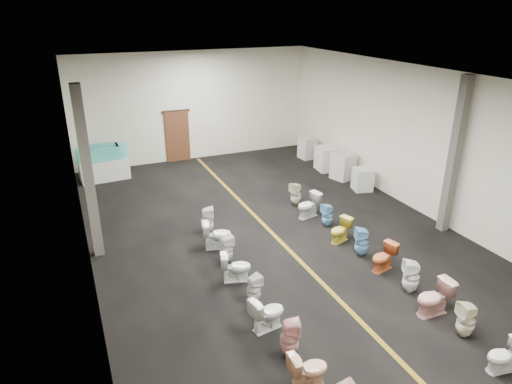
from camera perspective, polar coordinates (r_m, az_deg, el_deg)
floor at (r=13.16m, az=2.50°, el=-5.62°), size 16.00×16.00×0.00m
ceiling at (r=11.74m, az=2.87°, el=14.17°), size 16.00×16.00×0.00m
wall_back at (r=19.53m, az=-7.75°, el=10.57°), size 10.00×0.00×10.00m
wall_left at (r=11.15m, az=-21.15°, el=0.22°), size 0.00×16.00×16.00m
wall_right at (r=15.05m, az=20.18°, el=5.88°), size 0.00×16.00×16.00m
aisle_stripe at (r=13.15m, az=2.50°, el=-5.61°), size 0.12×15.60×0.01m
back_door at (r=19.56m, az=-9.79°, el=6.85°), size 1.00×0.10×2.10m
door_frame at (r=19.32m, az=-10.00°, el=9.92°), size 1.15×0.08×0.10m
column_left at (r=12.10m, az=-20.27°, el=2.03°), size 0.25×0.25×4.50m
column_right at (r=13.87m, az=23.54°, el=4.06°), size 0.25×0.25×4.50m
display_table at (r=18.26m, az=-18.44°, el=2.73°), size 1.83×1.03×0.78m
bathtub at (r=18.06m, az=-18.69°, el=4.76°), size 1.86×0.71×0.55m
appliance_crate_a at (r=16.72m, az=13.17°, el=1.55°), size 0.75×0.75×0.80m
appliance_crate_b at (r=17.64m, az=10.83°, el=3.19°), size 0.89×0.89×0.99m
appliance_crate_c at (r=18.52m, az=8.95°, el=4.15°), size 0.92×0.92×0.94m
appliance_crate_d at (r=19.88m, az=6.44°, el=5.48°), size 0.67×0.67×0.90m
toilet_left_2 at (r=8.46m, az=6.55°, el=-21.19°), size 0.71×0.43×0.71m
toilet_left_3 at (r=8.98m, az=4.21°, el=-17.71°), size 0.46×0.45×0.79m
toilet_left_4 at (r=9.57m, az=1.42°, el=-14.88°), size 0.80×0.53×0.75m
toilet_left_5 at (r=10.29m, az=-0.27°, el=-12.08°), size 0.39×0.38×0.70m
toilet_left_6 at (r=11.04m, az=-2.54°, el=-9.35°), size 0.80×0.59×0.73m
toilet_left_7 at (r=11.77m, az=-3.75°, el=-7.14°), size 0.40×0.40×0.76m
toilet_left_8 at (r=12.45m, az=-4.91°, el=-5.35°), size 0.85×0.60×0.79m
toilet_left_9 at (r=13.27m, az=-6.13°, el=-3.53°), size 0.45×0.45×0.81m
toilet_right_1 at (r=9.77m, az=28.62°, el=-17.56°), size 0.70×0.46×0.66m
toilet_right_2 at (r=10.26m, az=24.80°, el=-14.28°), size 0.41×0.40×0.79m
toilet_right_3 at (r=10.63m, az=21.37°, el=-12.25°), size 0.80×0.47×0.80m
toilet_right_4 at (r=11.18m, az=18.83°, el=-9.96°), size 0.49×0.49×0.83m
toilet_right_5 at (r=11.88m, az=15.64°, el=-7.86°), size 0.77×0.55×0.71m
toilet_right_6 at (r=12.35m, az=13.10°, el=-6.09°), size 0.47×0.46×0.81m
toilet_right_7 at (r=12.96m, az=10.49°, el=-4.74°), size 0.77×0.59×0.69m
toilet_right_8 at (r=13.77m, az=8.90°, el=-2.87°), size 0.35×0.35×0.72m
toilet_right_9 at (r=14.27m, az=6.58°, el=-1.67°), size 0.84×0.59×0.78m
toilet_right_10 at (r=15.07m, az=5.00°, el=-0.26°), size 0.46×0.46×0.79m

